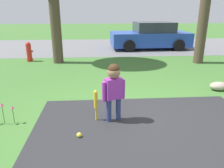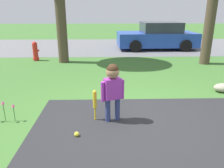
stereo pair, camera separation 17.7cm
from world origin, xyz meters
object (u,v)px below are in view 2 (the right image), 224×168
object	(u,v)px
sports_ball	(77,134)
fire_hydrant	(35,51)
baseball_bat	(95,101)
parked_car	(157,36)
child	(113,85)

from	to	relation	value
sports_ball	fire_hydrant	size ratio (longest dim) A/B	0.11
baseball_bat	parked_car	distance (m)	8.26
child	fire_hydrant	xyz separation A→B (m)	(-2.91, 5.10, -0.32)
baseball_bat	parked_car	size ratio (longest dim) A/B	0.15
fire_hydrant	parked_car	distance (m)	6.07
baseball_bat	fire_hydrant	distance (m)	5.70
child	parked_car	world-z (taller)	parked_car
child	baseball_bat	distance (m)	0.45
child	sports_ball	world-z (taller)	child
child	sports_ball	distance (m)	1.02
sports_ball	parked_car	world-z (taller)	parked_car
child	parked_car	bearing A→B (deg)	53.41
fire_hydrant	parked_car	xyz separation A→B (m)	(5.45, 2.67, 0.26)
parked_car	fire_hydrant	bearing A→B (deg)	24.42
sports_ball	parked_car	size ratio (longest dim) A/B	0.02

